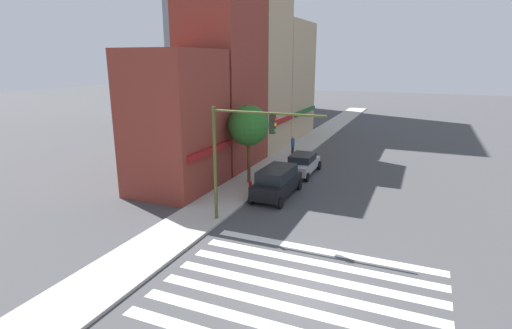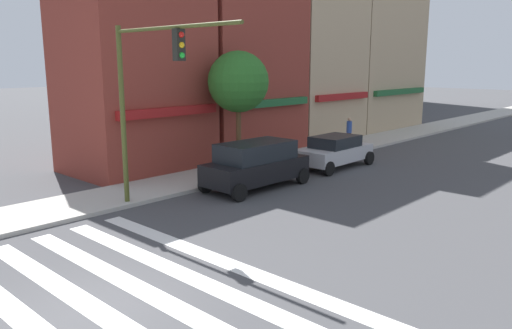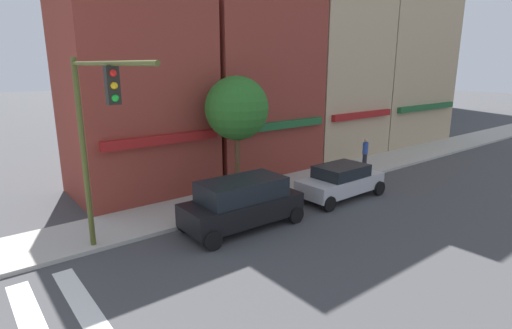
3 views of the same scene
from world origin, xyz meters
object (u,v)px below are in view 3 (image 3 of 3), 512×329
fire_hydrant (209,203)px  street_tree (237,109)px  suv_black (242,202)px  pedestrian_blue_shirt (365,153)px  traffic_signal (94,125)px  sedan_silver (341,181)px

fire_hydrant → street_tree: (2.26, 1.10, 3.64)m
suv_black → fire_hydrant: bearing=106.4°
suv_black → pedestrian_blue_shirt: suv_black is taller
suv_black → fire_hydrant: size_ratio=5.62×
fire_hydrant → street_tree: bearing=25.9°
traffic_signal → fire_hydrant: size_ratio=7.58×
traffic_signal → fire_hydrant: (4.63, 1.45, -3.83)m
pedestrian_blue_shirt → suv_black: bearing=-37.2°
traffic_signal → sedan_silver: size_ratio=1.44×
suv_black → fire_hydrant: 1.81m
pedestrian_blue_shirt → street_tree: 9.58m
sedan_silver → fire_hydrant: bearing=163.8°
sedan_silver → fire_hydrant: (-6.22, 1.70, -0.23)m
traffic_signal → suv_black: 6.14m
traffic_signal → fire_hydrant: traffic_signal is taller
sedan_silver → street_tree: bearing=143.8°
traffic_signal → street_tree: traffic_signal is taller
pedestrian_blue_shirt → street_tree: bearing=-52.2°
sedan_silver → pedestrian_blue_shirt: (5.07, 2.43, 0.23)m
sedan_silver → pedestrian_blue_shirt: pedestrian_blue_shirt is taller
suv_black → sedan_silver: 5.76m
traffic_signal → sedan_silver: traffic_signal is taller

